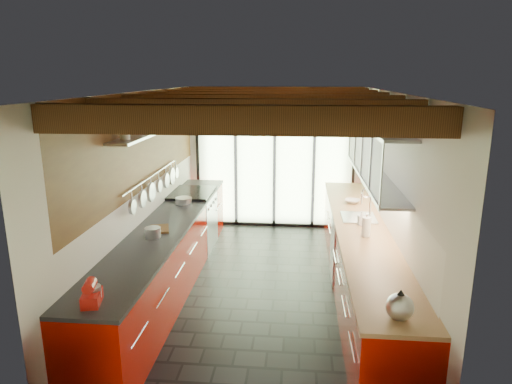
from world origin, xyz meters
TOP-DOWN VIEW (x-y plane):
  - ground at (0.00, 0.00)m, footprint 5.50×5.50m
  - room_shell at (0.00, 0.00)m, footprint 5.50×5.50m
  - ceiling_beams at (-0.00, 0.38)m, footprint 3.14×5.06m
  - glass_door at (0.00, 2.69)m, footprint 2.95×0.10m
  - left_counter at (-1.28, 0.00)m, footprint 0.68×5.00m
  - range_stove at (-1.28, 1.45)m, footprint 0.66×0.90m
  - right_counter at (1.27, 0.00)m, footprint 0.68×5.00m
  - sink_assembly at (1.29, 0.40)m, footprint 0.45×0.52m
  - upper_cabinets_right at (1.43, 0.30)m, footprint 0.34×3.00m
  - left_wall_fixtures at (-1.47, 0.29)m, footprint 0.28×2.60m
  - stand_mixer at (-1.27, -2.24)m, footprint 0.19×0.27m
  - pot_large at (-1.27, -0.61)m, footprint 0.25×0.25m
  - pot_small at (-1.27, 0.88)m, footprint 0.32×0.32m
  - cutting_board at (-1.27, -0.34)m, footprint 0.31×0.37m
  - kettle at (1.27, -2.25)m, footprint 0.24×0.28m
  - paper_towel at (1.27, -0.34)m, footprint 0.12×0.12m
  - soap_bottle at (1.27, 0.10)m, footprint 0.09×0.10m
  - bowl at (1.27, 1.15)m, footprint 0.28×0.28m

SIDE VIEW (x-z plane):
  - ground at x=0.00m, z-range 0.00..0.00m
  - right_counter at x=1.27m, z-range 0.00..0.92m
  - left_counter at x=-1.28m, z-range 0.00..0.92m
  - range_stove at x=-1.28m, z-range -0.01..0.96m
  - cutting_board at x=-1.27m, z-range 0.92..0.95m
  - bowl at x=1.27m, z-range 0.92..0.97m
  - sink_assembly at x=1.29m, z-range 0.75..1.17m
  - pot_small at x=-1.27m, z-range 0.92..1.01m
  - pot_large at x=-1.27m, z-range 0.92..1.04m
  - stand_mixer at x=-1.27m, z-range 0.90..1.12m
  - soap_bottle at x=1.27m, z-range 0.92..1.10m
  - kettle at x=1.27m, z-range 0.90..1.17m
  - paper_towel at x=1.27m, z-range 0.90..1.18m
  - room_shell at x=0.00m, z-range -1.10..4.40m
  - glass_door at x=0.00m, z-range 0.21..3.11m
  - left_wall_fixtures at x=-1.47m, z-range 1.31..2.26m
  - upper_cabinets_right at x=1.43m, z-range 0.35..3.35m
  - ceiling_beams at x=0.00m, z-range 0.01..4.91m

